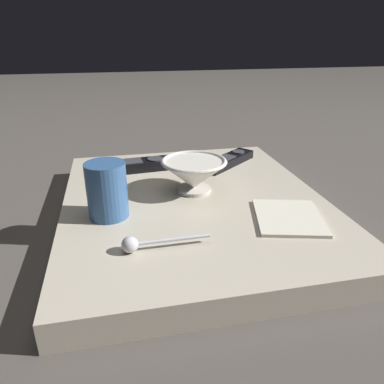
% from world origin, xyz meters
% --- Properties ---
extents(ground_plane, '(6.00, 6.00, 0.00)m').
position_xyz_m(ground_plane, '(0.00, 0.00, 0.00)').
color(ground_plane, '#47423D').
extents(table, '(0.63, 0.52, 0.05)m').
position_xyz_m(table, '(0.00, 0.00, 0.02)').
color(table, '#B7AD99').
rests_on(table, ground).
extents(cereal_bowl, '(0.14, 0.14, 0.07)m').
position_xyz_m(cereal_bowl, '(-0.03, 0.01, 0.09)').
color(cereal_bowl, beige).
rests_on(cereal_bowl, table).
extents(coffee_mug, '(0.07, 0.07, 0.10)m').
position_xyz_m(coffee_mug, '(0.05, -0.17, 0.10)').
color(coffee_mug, '#33598C').
rests_on(coffee_mug, table).
extents(teaspoon, '(0.03, 0.14, 0.03)m').
position_xyz_m(teaspoon, '(0.18, -0.13, 0.06)').
color(teaspoon, silver).
rests_on(teaspoon, table).
extents(tv_remote_near, '(0.07, 0.17, 0.03)m').
position_xyz_m(tv_remote_near, '(-0.19, -0.10, 0.06)').
color(tv_remote_near, black).
rests_on(tv_remote_near, table).
extents(tv_remote_far, '(0.14, 0.16, 0.02)m').
position_xyz_m(tv_remote_far, '(-0.18, 0.13, 0.06)').
color(tv_remote_far, black).
rests_on(tv_remote_far, table).
extents(folded_napkin, '(0.16, 0.15, 0.01)m').
position_xyz_m(folded_napkin, '(0.13, 0.15, 0.05)').
color(folded_napkin, beige).
rests_on(folded_napkin, table).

